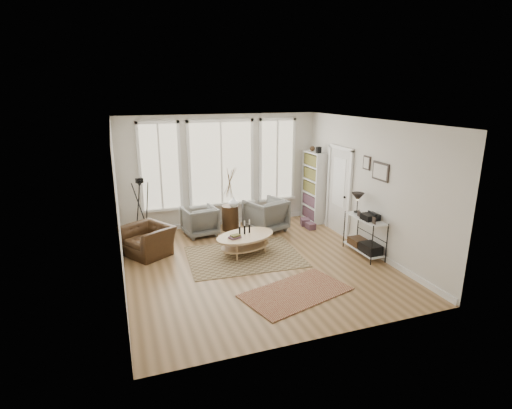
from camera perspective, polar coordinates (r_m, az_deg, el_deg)
name	(u,v)px	position (r m, az deg, el deg)	size (l,w,h in m)	color
room	(257,197)	(7.92, 0.16, 1.08)	(5.50, 5.54, 2.90)	#A0784C
bay_window	(221,165)	(10.38, -4.97, 5.62)	(4.14, 0.12, 2.24)	#C4B77F
door	(339,189)	(10.05, 11.78, 2.17)	(0.09, 1.06, 2.22)	silver
bookcase	(314,187)	(10.93, 8.23, 2.55)	(0.31, 0.85, 2.06)	white
low_shelf	(365,232)	(8.97, 15.25, -3.82)	(0.38, 1.08, 1.30)	white
wall_art	(377,169)	(8.75, 16.87, 4.85)	(0.04, 0.88, 0.44)	black
rug_main	(245,256)	(8.71, -1.65, -7.42)	(2.39, 1.80, 0.01)	brown
rug_runner	(296,292)	(7.28, 5.73, -12.36)	(1.89, 1.05, 0.01)	maroon
coffee_table	(245,239)	(8.73, -1.56, -4.97)	(1.58, 1.26, 0.64)	tan
armchair_left	(200,221)	(9.96, -8.03, -2.33)	(0.77, 0.79, 0.72)	slate
armchair_right	(266,215)	(10.16, 1.42, -1.49)	(0.89, 0.91, 0.83)	slate
side_table	(230,197)	(10.11, -3.75, 1.01)	(0.43, 0.43, 1.79)	#3C2413
vase	(234,202)	(10.02, -3.22, 0.36)	(0.26, 0.26, 0.27)	silver
accent_chair	(148,240)	(9.04, -15.16, -4.95)	(0.86, 0.99, 0.64)	#3C2413
tripod_camera	(142,213)	(9.66, -15.96, -1.21)	(0.54, 0.54, 1.54)	black
book_stack_near	(305,222)	(10.72, 7.03, -2.49)	(0.22, 0.28, 0.18)	maroon
book_stack_far	(311,226)	(10.46, 7.79, -3.06)	(0.20, 0.25, 0.16)	maroon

